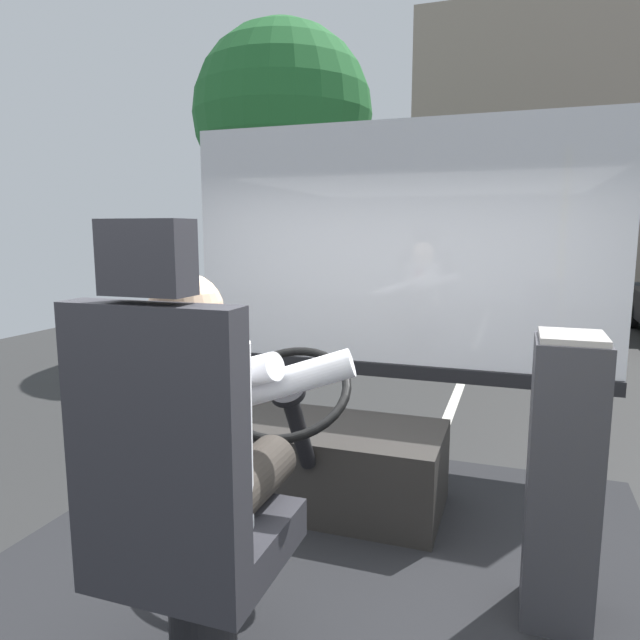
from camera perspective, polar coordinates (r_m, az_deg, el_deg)
The scene contains 7 objects.
ground at distance 10.70m, azimuth 15.09°, elevation -3.07°, with size 18.00×44.00×0.06m.
driver_seat at distance 1.68m, azimuth -13.61°, elevation -17.63°, with size 0.48×0.48×1.36m.
bus_driver at distance 1.70m, azimuth -11.73°, elevation -10.94°, with size 0.78×0.55×0.72m.
steering_console at distance 2.86m, azimuth 0.69°, elevation -13.95°, with size 1.10×1.02×0.85m.
fare_box at distance 2.16m, azimuth 23.03°, elevation -14.51°, with size 0.22×0.27×1.00m.
windshield_panel at distance 3.36m, azimuth 7.30°, elevation 3.96°, with size 2.50×0.08×1.48m.
street_tree at distance 10.53m, azimuth -3.71°, elevation 19.56°, with size 3.09×3.09×5.66m.
Camera 1 is at (0.69, -1.66, 2.15)m, focal length 32.08 mm.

